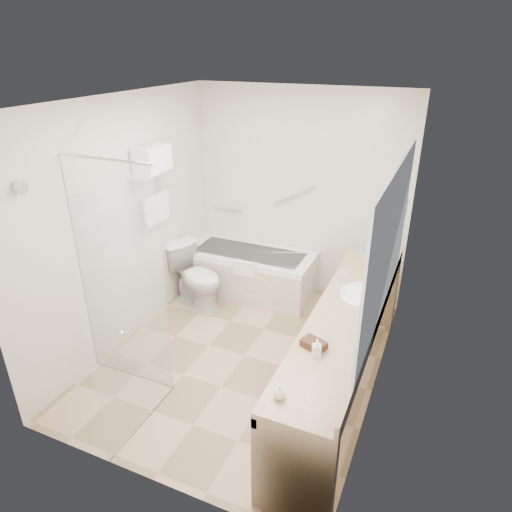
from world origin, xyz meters
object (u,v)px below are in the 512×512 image
at_px(vanity_counter, 344,335).
at_px(toilet, 197,277).
at_px(amenity_basket, 314,344).
at_px(water_bottle_left, 366,265).
at_px(bathtub, 250,272).

height_order(vanity_counter, toilet, vanity_counter).
xyz_separation_m(amenity_basket, water_bottle_left, (0.11, 1.37, 0.06)).
distance_m(toilet, amenity_basket, 2.39).
bearing_deg(vanity_counter, amenity_basket, -101.80).
bearing_deg(toilet, water_bottle_left, -69.07).
xyz_separation_m(vanity_counter, toilet, (-1.97, 0.85, -0.27)).
bearing_deg(vanity_counter, bathtub, 137.65).
bearing_deg(bathtub, vanity_counter, -42.35).
height_order(bathtub, water_bottle_left, water_bottle_left).
height_order(toilet, amenity_basket, amenity_basket).
bearing_deg(vanity_counter, water_bottle_left, 90.16).
xyz_separation_m(bathtub, water_bottle_left, (1.52, -0.58, 0.66)).
bearing_deg(toilet, amenity_basket, -105.02).
height_order(bathtub, vanity_counter, vanity_counter).
xyz_separation_m(vanity_counter, amenity_basket, (-0.12, -0.56, 0.24)).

